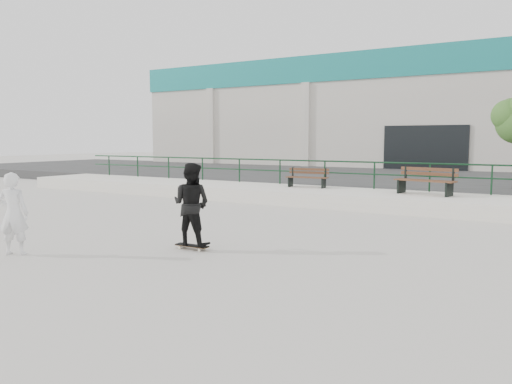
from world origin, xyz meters
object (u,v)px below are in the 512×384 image
Objects in this scene: seated_skater at (13,214)px; standing_skater at (191,204)px; bench_left at (307,178)px; bench_right at (426,181)px; skateboard at (192,246)px.

standing_skater is at bearing -168.63° from seated_skater.
bench_right reaches higher than bench_left.
skateboard is 3.68m from seated_skater.
standing_skater reaches higher than seated_skater.
seated_skater is (-2.81, -2.25, 0.77)m from skateboard.
bench_right is 2.65× the size of skateboard.
skateboard is at bearing -168.63° from seated_skater.
standing_skater reaches higher than skateboard.
bench_right is at bearing -9.61° from bench_left.
seated_skater is at bearing -105.27° from bench_right.
seated_skater is (-2.81, -2.25, -0.13)m from standing_skater.
standing_skater is (-2.95, -8.94, 0.02)m from bench_right.
standing_skater reaches higher than bench_right.
seated_skater reaches higher than skateboard.
seated_skater is at bearing -101.86° from bench_left.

